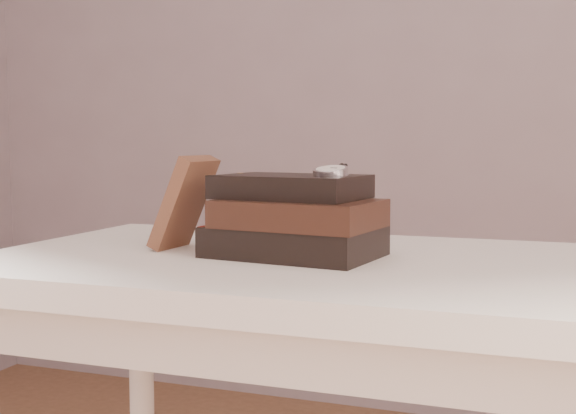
% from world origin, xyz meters
% --- Properties ---
extents(back_wall, '(3.50, 0.02, 2.70)m').
position_xyz_m(back_wall, '(0.00, 1.75, 1.35)').
color(back_wall, gray).
rests_on(back_wall, ground).
extents(table, '(1.00, 0.60, 0.75)m').
position_xyz_m(table, '(0.00, 0.35, 0.66)').
color(table, white).
rests_on(table, ground).
extents(book_stack, '(0.27, 0.20, 0.12)m').
position_xyz_m(book_stack, '(-0.02, 0.35, 0.81)').
color(book_stack, black).
rests_on(book_stack, table).
extents(journal, '(0.09, 0.10, 0.15)m').
position_xyz_m(journal, '(-0.22, 0.36, 0.83)').
color(journal, '#48281B').
rests_on(journal, table).
extents(pocket_watch, '(0.06, 0.16, 0.02)m').
position_xyz_m(pocket_watch, '(0.04, 0.33, 0.88)').
color(pocket_watch, silver).
rests_on(pocket_watch, book_stack).
extents(eyeglasses, '(0.12, 0.13, 0.05)m').
position_xyz_m(eyeglasses, '(-0.10, 0.44, 0.82)').
color(eyeglasses, silver).
rests_on(eyeglasses, book_stack).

